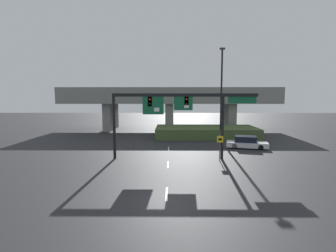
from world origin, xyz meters
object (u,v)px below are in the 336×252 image
object	(u,v)px
speed_limit_sign	(220,144)
parked_sedan_near_right	(246,143)
highway_light_pole_near	(221,92)
signal_gantry	(178,107)

from	to	relation	value
speed_limit_sign	parked_sedan_near_right	size ratio (longest dim) A/B	0.48
highway_light_pole_near	parked_sedan_near_right	world-z (taller)	highway_light_pole_near
signal_gantry	parked_sedan_near_right	bearing A→B (deg)	33.16
parked_sedan_near_right	highway_light_pole_near	bearing A→B (deg)	125.16
signal_gantry	speed_limit_sign	size ratio (longest dim) A/B	5.79
parked_sedan_near_right	signal_gantry	bearing A→B (deg)	-133.64
speed_limit_sign	parked_sedan_near_right	bearing A→B (deg)	54.66
signal_gantry	highway_light_pole_near	size ratio (longest dim) A/B	1.12
speed_limit_sign	highway_light_pole_near	size ratio (longest dim) A/B	0.19
speed_limit_sign	highway_light_pole_near	world-z (taller)	highway_light_pole_near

